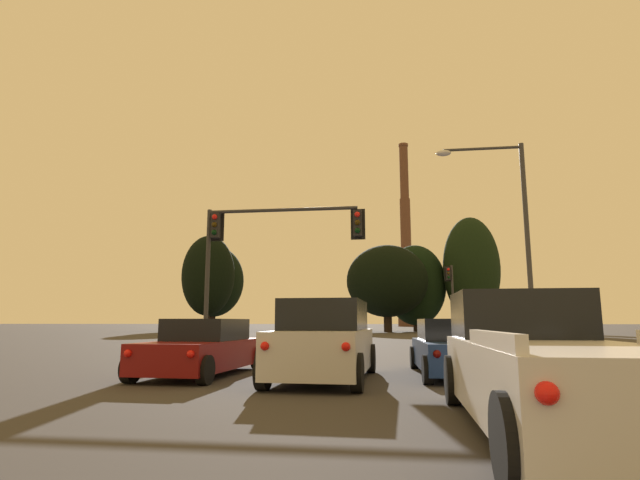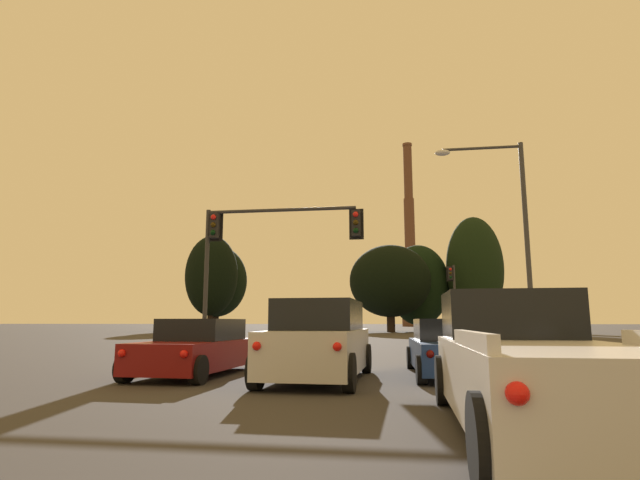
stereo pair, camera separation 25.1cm
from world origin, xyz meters
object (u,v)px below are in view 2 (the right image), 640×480
Objects in this scene: suv_center_lane_front at (319,341)px; pickup_truck_right_lane_second at (532,365)px; traffic_light_far_right at (453,290)px; smokestack at (410,252)px; traffic_light_overhead_left at (259,241)px; sedan_left_lane_front at (199,348)px; sedan_right_lane_front at (450,349)px; street_lamp at (511,222)px.

suv_center_lane_front reaches higher than pickup_truck_right_lane_second.
traffic_light_far_right is 104.84m from smokestack.
traffic_light_overhead_left is at bearing -114.39° from traffic_light_far_right.
traffic_light_overhead_left is at bearing 95.14° from sedan_left_lane_front.
suv_center_lane_front is at bearing -92.87° from smokestack.
sedan_right_lane_front is 133.47m from smokestack.
smokestack is at bearing 86.76° from sedan_right_lane_front.
traffic_light_overhead_left is (-7.11, 12.58, 3.80)m from pickup_truck_right_lane_second.
suv_center_lane_front is 1.04× the size of sedan_right_lane_front.
pickup_truck_right_lane_second is 139.89m from smokestack.
suv_center_lane_front is 6.14m from pickup_truck_right_lane_second.
pickup_truck_right_lane_second is at bearing -88.70° from sedan_right_lane_front.
smokestack is (10.31, 125.78, 16.59)m from traffic_light_overhead_left.
street_lamp is at bearing 9.16° from traffic_light_overhead_left.
smokestack is (3.54, 131.83, 20.52)m from sedan_right_lane_front.
street_lamp is at bearing -90.03° from smokestack.
traffic_light_far_right is (9.79, 29.17, 3.22)m from sedan_left_lane_front.
sedan_left_lane_front is (-6.76, 5.78, -0.14)m from pickup_truck_right_lane_second.
sedan_right_lane_front is at bearing -114.24° from street_lamp.
street_lamp is at bearing 55.99° from suv_center_lane_front.
pickup_truck_right_lane_second is 15.29m from street_lamp.
street_lamp reaches higher than sedan_left_lane_front.
traffic_light_overhead_left reaches higher than traffic_light_far_right.
traffic_light_overhead_left is (-3.62, 7.53, 3.70)m from suv_center_lane_front.
pickup_truck_right_lane_second is 35.22m from traffic_light_far_right.
pickup_truck_right_lane_second is at bearing -53.60° from suv_center_lane_front.
suv_center_lane_front is at bearing -102.30° from traffic_light_far_right.
suv_center_lane_front is at bearing -10.37° from sedan_left_lane_front.
sedan_left_lane_front is at bearing -108.55° from traffic_light_far_right.
sedan_right_lane_front is 0.09× the size of smokestack.
traffic_light_far_right is at bearing 85.99° from pickup_truck_right_lane_second.
street_lamp is at bearing 42.69° from sedan_left_lane_front.
pickup_truck_right_lane_second is 0.63× the size of street_lamp.
street_lamp is (3.47, 7.71, 4.75)m from sedan_right_lane_front.
sedan_right_lane_front is 0.72× the size of traffic_light_overhead_left.
traffic_light_overhead_left is at bearing 120.43° from pickup_truck_right_lane_second.
traffic_light_overhead_left reaches higher than pickup_truck_right_lane_second.
suv_center_lane_front is 3.36m from sedan_left_lane_front.
street_lamp is 0.16× the size of smokestack.
sedan_right_lane_front is 6.54m from pickup_truck_right_lane_second.
street_lamp reaches higher than traffic_light_far_right.
traffic_light_far_right is 20.78m from street_lamp.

